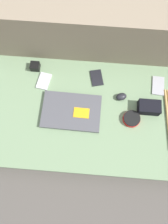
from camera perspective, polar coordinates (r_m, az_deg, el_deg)
ground_plane at (r=1.39m, az=0.00°, el=-1.58°), size 8.00×8.00×0.00m
couch_seat at (r=1.33m, az=0.00°, el=-0.95°), size 1.19×0.69×0.11m
couch_backrest at (r=1.38m, az=1.54°, el=19.09°), size 1.19×0.20×0.45m
laptop at (r=1.27m, az=-3.28°, el=0.32°), size 0.34×0.23×0.03m
computer_mouse at (r=1.31m, az=9.71°, el=3.97°), size 0.07×0.06×0.03m
speaker_puck at (r=1.28m, az=12.33°, el=-1.74°), size 0.10×0.10×0.03m
phone_silver at (r=1.36m, az=3.32°, el=8.89°), size 0.09×0.12×0.01m
phone_black at (r=1.41m, az=18.79°, el=6.51°), size 0.08×0.13×0.01m
phone_small at (r=1.37m, az=-10.42°, el=7.94°), size 0.09×0.12×0.01m
camera_pouch at (r=1.31m, az=16.61°, el=1.17°), size 0.12×0.08×0.07m
charger_brick at (r=1.41m, az=-12.64°, el=11.54°), size 0.06×0.05×0.04m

